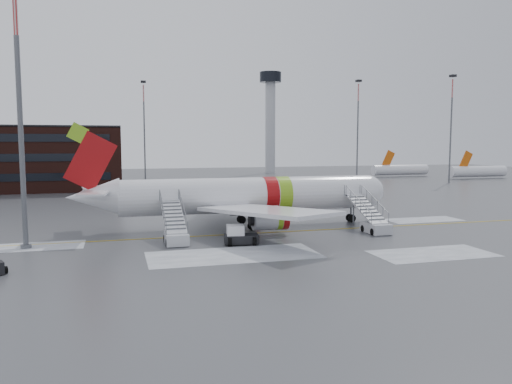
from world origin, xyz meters
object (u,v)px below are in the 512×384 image
object	(u,v)px
pushback_tug	(239,236)
light_mast_near	(20,110)
airstair_aft	(175,231)
airliner	(243,196)
airstair_fwd	(372,222)

from	to	relation	value
pushback_tug	light_mast_near	xyz separation A→B (m)	(-18.30, 3.40, 11.14)
pushback_tug	light_mast_near	distance (m)	21.69
airstair_aft	light_mast_near	size ratio (longest dim) A/B	0.34
airstair_aft	pushback_tug	distance (m)	5.98
airstair_aft	airliner	bearing A→B (deg)	39.01
airliner	pushback_tug	size ratio (longest dim) A/B	10.63
airstair_aft	light_mast_near	bearing A→B (deg)	175.35
airstair_fwd	light_mast_near	size ratio (longest dim) A/B	0.34
pushback_tug	light_mast_near	size ratio (longest dim) A/B	0.14
airliner	pushback_tug	world-z (taller)	airliner
airstair_aft	light_mast_near	distance (m)	16.82
pushback_tug	airstair_aft	bearing A→B (deg)	156.77
airliner	light_mast_near	world-z (taller)	light_mast_near
airstair_fwd	airstair_aft	size ratio (longest dim) A/B	1.00
airliner	light_mast_near	xyz separation A→B (m)	(-20.88, -5.49, 8.50)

